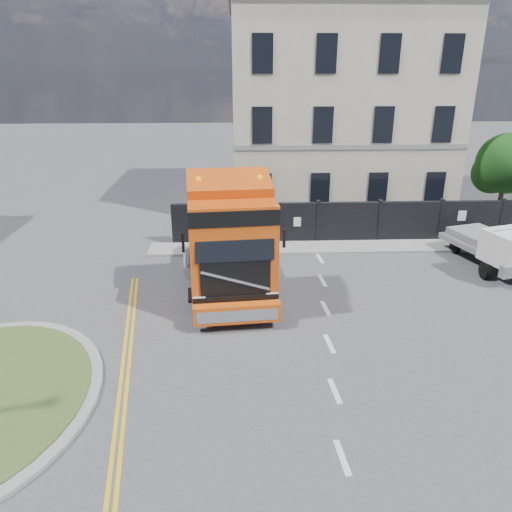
{
  "coord_description": "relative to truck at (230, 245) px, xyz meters",
  "views": [
    {
      "loc": [
        0.09,
        -13.85,
        8.27
      ],
      "look_at": [
        0.77,
        2.66,
        1.8
      ],
      "focal_mm": 35.0,
      "sensor_mm": 36.0,
      "label": 1
    }
  ],
  "objects": [
    {
      "name": "georgian_building",
      "position": [
        6.17,
        13.38,
        3.72
      ],
      "size": [
        12.3,
        10.3,
        12.8
      ],
      "color": "beige",
      "rests_on": "ground"
    },
    {
      "name": "ground",
      "position": [
        0.17,
        -3.12,
        -2.05
      ],
      "size": [
        120.0,
        120.0,
        0.0
      ],
      "primitive_type": "plane",
      "color": "#424244",
      "rests_on": "ground"
    },
    {
      "name": "truck",
      "position": [
        0.0,
        0.0,
        0.0
      ],
      "size": [
        3.51,
        7.86,
        4.58
      ],
      "rotation": [
        0.0,
        0.0,
        0.09
      ],
      "color": "black",
      "rests_on": "ground"
    },
    {
      "name": "flatbed_pickup",
      "position": [
        11.27,
        1.81,
        -0.99
      ],
      "size": [
        3.12,
        5.12,
        1.97
      ],
      "rotation": [
        0.0,
        0.0,
        0.28
      ],
      "color": "slate",
      "rests_on": "ground"
    },
    {
      "name": "tree",
      "position": [
        14.55,
        8.98,
        1.0
      ],
      "size": [
        3.2,
        3.2,
        4.8
      ],
      "color": "#382619",
      "rests_on": "ground"
    },
    {
      "name": "pavement_far",
      "position": [
        6.17,
        4.98,
        -1.99
      ],
      "size": [
        20.0,
        1.6,
        0.12
      ],
      "primitive_type": "cube",
      "color": "gray",
      "rests_on": "ground"
    },
    {
      "name": "hoarding_fence",
      "position": [
        6.72,
        5.88,
        -1.05
      ],
      "size": [
        18.8,
        0.25,
        2.0
      ],
      "color": "black",
      "rests_on": "ground"
    }
  ]
}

